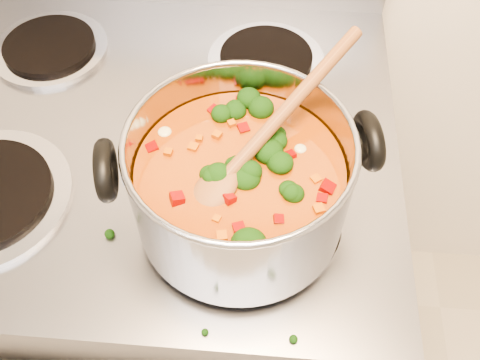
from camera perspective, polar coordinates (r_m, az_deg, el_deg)
name	(u,v)px	position (r m, az deg, el deg)	size (l,w,h in m)	color
electric_range	(171,261)	(1.20, -7.35, -8.61)	(0.78, 0.70, 1.08)	gray
stockpot	(240,183)	(0.64, 0.00, -0.27)	(0.33, 0.27, 0.16)	#9E9EA6
wooden_spoon	(252,148)	(0.62, 1.29, 3.43)	(0.21, 0.25, 0.11)	brown
cooktop_crumbs	(232,238)	(0.70, -0.81, -6.16)	(0.28, 0.32, 0.01)	black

